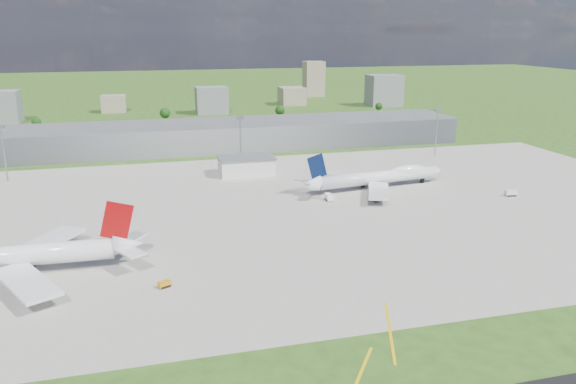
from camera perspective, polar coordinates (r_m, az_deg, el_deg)
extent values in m
plane|color=#2E4A17|center=(321.34, -7.64, 3.86)|extent=(1400.00, 1400.00, 0.00)
cube|color=gray|center=(218.17, -1.33, -1.91)|extent=(360.00, 190.00, 0.08)
cube|color=gray|center=(334.49, -8.01, 5.64)|extent=(300.00, 42.00, 15.00)
cube|color=silver|center=(273.68, -4.25, 2.66)|extent=(26.00, 16.00, 8.00)
cylinder|color=gray|center=(289.14, -26.88, 3.40)|extent=(0.70, 0.70, 25.00)
cube|color=gray|center=(286.97, -27.20, 5.89)|extent=(3.50, 2.00, 1.20)
cylinder|color=gray|center=(286.31, -4.84, 4.99)|extent=(0.70, 0.70, 25.00)
cube|color=gray|center=(284.11, -4.90, 7.53)|extent=(3.50, 2.00, 1.20)
cylinder|color=gray|center=(323.33, 14.83, 5.80)|extent=(0.70, 0.70, 25.00)
cube|color=gray|center=(321.39, 15.00, 8.04)|extent=(3.50, 2.00, 1.20)
cylinder|color=white|center=(179.38, -26.96, -5.90)|extent=(60.51, 8.06, 6.24)
cone|color=white|center=(173.52, -15.92, -5.13)|extent=(8.51, 6.49, 6.24)
cube|color=white|center=(164.61, -25.04, -8.29)|extent=(21.06, 28.26, 0.94)
cube|color=white|center=(191.59, -23.32, -4.69)|extent=(22.19, 27.93, 0.94)
cube|color=#940809|center=(171.22, -16.99, -2.84)|extent=(10.38, 0.83, 12.57)
cylinder|color=#38383D|center=(169.44, -25.55, -8.39)|extent=(5.82, 3.50, 3.33)
cylinder|color=#38383D|center=(189.18, -24.21, -5.70)|extent=(5.82, 3.50, 3.33)
cube|color=black|center=(175.26, -25.13, -7.73)|extent=(1.70, 1.30, 2.60)
cube|color=black|center=(183.71, -24.56, -6.57)|extent=(1.70, 1.30, 2.60)
cylinder|color=white|center=(250.77, 9.20, 1.50)|extent=(57.68, 12.96, 5.74)
cone|color=white|center=(267.78, 14.91, 2.09)|extent=(5.32, 6.28, 5.74)
cone|color=white|center=(235.87, 2.44, 0.94)|extent=(8.08, 6.63, 5.74)
cube|color=navy|center=(252.16, 9.55, 1.14)|extent=(47.00, 8.29, 1.20)
ellipsoid|color=white|center=(258.22, 12.07, 2.17)|extent=(18.95, 8.02, 5.17)
cube|color=white|center=(259.00, 6.02, 1.71)|extent=(22.28, 25.61, 0.83)
cube|color=white|center=(235.44, 9.20, 0.11)|extent=(17.67, 27.05, 0.83)
cube|color=#071335|center=(235.12, 2.97, 2.59)|extent=(9.21, 1.63, 11.19)
cylinder|color=#38383D|center=(256.23, 7.29, 1.10)|extent=(5.43, 3.58, 2.96)
cylinder|color=#38383D|center=(261.64, 5.29, 1.48)|extent=(5.43, 3.58, 2.96)
cylinder|color=#38383D|center=(242.38, 9.20, 0.14)|extent=(5.43, 3.58, 2.96)
cylinder|color=#38383D|center=(232.11, 9.23, -0.58)|extent=(5.43, 3.58, 2.96)
cube|color=black|center=(252.51, 7.60, 0.74)|extent=(1.61, 1.29, 2.32)
cube|color=black|center=(245.58, 8.55, 0.26)|extent=(1.61, 1.29, 2.32)
cube|color=black|center=(264.19, 13.48, 1.12)|extent=(1.61, 1.29, 2.32)
cube|color=orange|center=(158.57, -12.45, -9.08)|extent=(3.88, 3.18, 1.35)
cube|color=black|center=(158.85, -12.43, -9.30)|extent=(3.46, 3.05, 0.70)
cube|color=white|center=(231.17, 4.17, -0.50)|extent=(2.56, 5.34, 2.30)
cube|color=black|center=(231.50, 4.17, -0.77)|extent=(2.63, 4.56, 0.70)
cube|color=silver|center=(254.72, 21.70, -0.07)|extent=(5.10, 2.81, 2.16)
cube|color=black|center=(255.00, 21.67, -0.30)|extent=(4.38, 2.84, 0.70)
cube|color=slate|center=(476.36, -27.23, 7.69)|extent=(28.00, 22.00, 24.00)
cube|color=gray|center=(506.02, -17.30, 8.56)|extent=(20.00, 18.00, 14.00)
cube|color=slate|center=(478.74, -7.76, 9.22)|extent=(26.00, 20.00, 22.00)
cube|color=gray|center=(533.39, 0.38, 9.74)|extent=(22.00, 24.00, 16.00)
cube|color=slate|center=(531.44, 9.74, 10.14)|extent=(30.00, 22.00, 28.00)
cube|color=gray|center=(600.87, 2.63, 11.41)|extent=(20.00, 18.00, 36.00)
cylinder|color=#382314|center=(438.00, -24.14, 6.07)|extent=(0.70, 0.70, 3.00)
sphere|color=black|center=(437.50, -24.19, 6.50)|extent=(6.75, 6.75, 6.75)
cylinder|color=#382314|center=(447.11, -12.35, 7.32)|extent=(0.70, 0.70, 3.60)
sphere|color=black|center=(446.53, -12.39, 7.84)|extent=(8.10, 8.10, 8.10)
cylinder|color=#382314|center=(454.74, -0.83, 7.82)|extent=(0.70, 0.70, 3.40)
sphere|color=black|center=(454.20, -0.83, 8.30)|extent=(7.65, 7.65, 7.65)
cylinder|color=#382314|center=(493.09, 9.20, 8.24)|extent=(0.70, 0.70, 2.80)
sphere|color=black|center=(492.67, 9.21, 8.60)|extent=(6.30, 6.30, 6.30)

